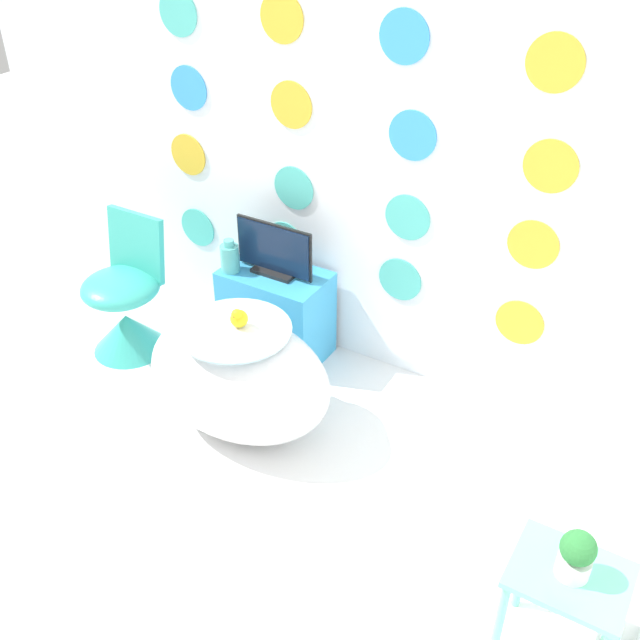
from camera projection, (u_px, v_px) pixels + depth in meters
ground_plane at (136, 557)px, 3.04m from camera, size 12.00×12.00×0.00m
wall_back_dotted at (346, 123)px, 3.52m from camera, size 4.65×0.05×2.60m
bathtub at (239, 376)px, 3.55m from camera, size 0.94×0.63×0.58m
rubber_duck at (239, 318)px, 3.36m from camera, size 0.08×0.09×0.10m
chair at (126, 309)px, 4.09m from camera, size 0.43×0.43×0.77m
tv_cabinet at (276, 313)px, 4.07m from camera, size 0.56×0.34×0.50m
tv at (274, 252)px, 3.86m from camera, size 0.45×0.12×0.29m
vase at (230, 257)px, 3.91m from camera, size 0.10×0.10×0.18m
side_table at (566, 591)px, 2.51m from camera, size 0.38×0.31×0.44m
potted_plant_left at (577, 555)px, 2.40m from camera, size 0.12×0.12×0.19m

